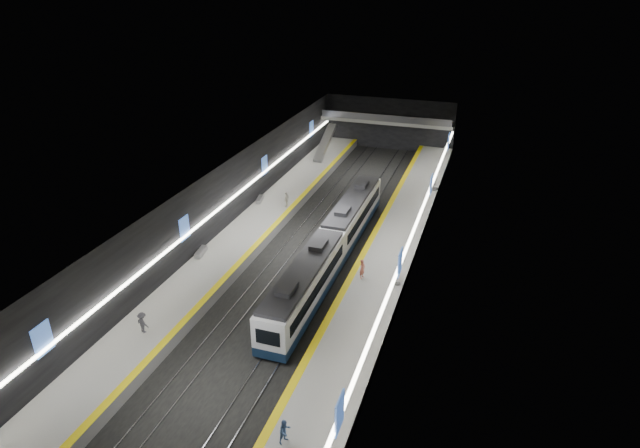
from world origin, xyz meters
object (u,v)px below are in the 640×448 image
(train, at_px, (331,245))
(escalator, at_px, (325,143))
(bench_left_near, at_px, (201,252))
(passenger_right_a, at_px, (362,269))
(passenger_right_b, at_px, (285,431))
(bench_right_near, at_px, (397,279))
(bench_right_far, at_px, (434,186))
(passenger_left_b, at_px, (143,323))
(bench_left_far, at_px, (260,199))
(passenger_left_a, at_px, (286,199))

(train, xyz_separation_m, escalator, (-10.00, 28.76, 0.70))
(bench_left_near, relative_size, passenger_right_a, 1.15)
(passenger_right_b, bearing_deg, passenger_right_a, 29.70)
(bench_left_near, height_order, bench_right_near, bench_left_near)
(bench_right_near, height_order, bench_right_far, bench_right_far)
(passenger_right_b, bearing_deg, passenger_left_b, 94.78)
(bench_left_far, relative_size, passenger_right_b, 1.19)
(passenger_right_b, xyz_separation_m, passenger_left_a, (-12.51, 31.55, 0.09))
(passenger_right_b, bearing_deg, passenger_left_a, 50.35)
(train, xyz_separation_m, bench_left_near, (-12.00, -3.64, -0.95))
(train, distance_m, bench_left_far, 15.66)
(bench_left_near, bearing_deg, passenger_right_b, -57.31)
(train, distance_m, passenger_right_a, 4.76)
(bench_left_near, relative_size, passenger_left_a, 1.15)
(bench_right_far, bearing_deg, passenger_left_a, -154.45)
(bench_left_far, height_order, passenger_left_a, passenger_left_a)
(bench_left_far, height_order, bench_right_far, bench_right_far)
(escalator, distance_m, bench_right_near, 35.46)
(bench_left_near, bearing_deg, bench_right_far, 43.54)
(train, xyz_separation_m, passenger_right_b, (4.11, -22.00, -0.39))
(train, bearing_deg, passenger_right_a, -37.26)
(passenger_left_a, bearing_deg, passenger_right_b, 21.84)
(bench_left_far, xyz_separation_m, bench_right_near, (18.86, -12.40, -0.03))
(train, bearing_deg, bench_left_far, 140.17)
(train, relative_size, escalator, 3.76)
(train, relative_size, passenger_right_b, 18.64)
(bench_left_far, bearing_deg, bench_left_near, -102.15)
(bench_right_far, height_order, passenger_right_a, passenger_right_a)
(passenger_right_b, distance_m, passenger_left_b, 15.35)
(passenger_right_a, height_order, passenger_left_b, passenger_right_a)
(bench_right_near, bearing_deg, passenger_left_b, -151.72)
(bench_left_far, distance_m, passenger_left_b, 25.87)
(bench_right_far, relative_size, passenger_right_b, 1.28)
(bench_right_near, xyz_separation_m, passenger_right_b, (-2.75, -19.61, 0.60))
(bench_right_far, bearing_deg, bench_left_near, -138.43)
(bench_right_far, height_order, passenger_left_a, passenger_left_a)
(bench_left_far, bearing_deg, passenger_right_a, -51.39)
(bench_left_far, relative_size, passenger_left_a, 1.07)
(escalator, distance_m, passenger_left_a, 19.30)
(escalator, xyz_separation_m, passenger_right_a, (13.78, -31.63, -1.01))
(bench_right_near, distance_m, passenger_left_a, 19.39)
(bench_right_far, bearing_deg, passenger_right_b, -104.42)
(bench_left_near, xyz_separation_m, passenger_left_a, (3.60, 13.19, 0.64))
(bench_left_far, height_order, bench_right_near, bench_left_far)
(passenger_left_b, bearing_deg, bench_left_far, -70.10)
(bench_left_far, distance_m, passenger_left_a, 3.69)
(train, height_order, passenger_left_a, train)
(train, distance_m, passenger_left_a, 12.72)
(train, relative_size, bench_right_near, 18.22)
(bench_left_far, relative_size, passenger_right_a, 1.07)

